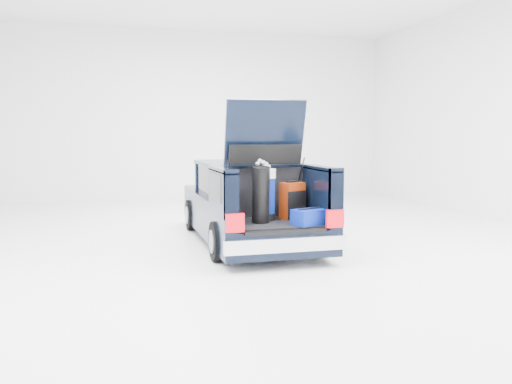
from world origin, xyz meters
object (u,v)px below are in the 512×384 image
object	(u,v)px
red_suitcase	(292,201)
blue_duffel	(309,217)
blue_golf_bag	(267,194)
black_golf_bag	(261,195)
car	(247,204)

from	to	relation	value
red_suitcase	blue_duffel	bearing A→B (deg)	-109.59
blue_golf_bag	blue_duffel	xyz separation A→B (m)	(0.47, -0.61, -0.29)
red_suitcase	blue_golf_bag	world-z (taller)	blue_golf_bag
black_golf_bag	red_suitcase	bearing A→B (deg)	34.20
car	blue_golf_bag	bearing A→B (deg)	-91.27
car	black_golf_bag	xyz separation A→B (m)	(-0.21, -1.67, 0.36)
red_suitcase	black_golf_bag	distance (m)	0.68
blue_golf_bag	blue_duffel	world-z (taller)	blue_golf_bag
red_suitcase	blue_duffel	distance (m)	0.64
black_golf_bag	blue_golf_bag	size ratio (longest dim) A/B	1.06
blue_duffel	blue_golf_bag	bearing A→B (deg)	106.62
car	black_golf_bag	distance (m)	1.72
car	blue_duffel	world-z (taller)	car
black_golf_bag	blue_duffel	bearing A→B (deg)	-18.08
red_suitcase	blue_golf_bag	distance (m)	0.44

